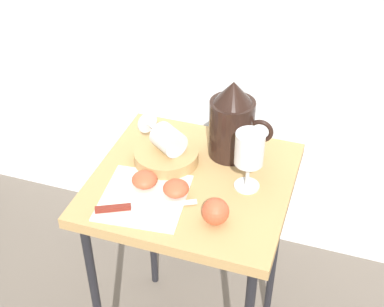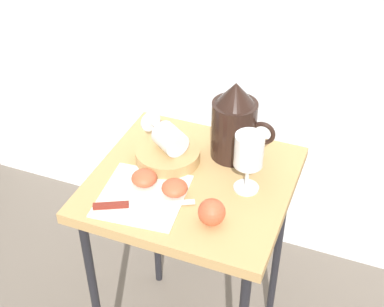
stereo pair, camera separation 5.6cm
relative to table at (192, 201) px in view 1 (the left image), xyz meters
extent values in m
cube|color=tan|center=(0.00, 0.00, 0.06)|extent=(0.50, 0.48, 0.03)
cylinder|color=black|center=(-0.21, 0.20, -0.29)|extent=(0.02, 0.02, 0.67)
cylinder|color=black|center=(0.21, 0.20, -0.29)|extent=(0.02, 0.02, 0.67)
cube|color=silver|center=(-0.09, -0.11, 0.08)|extent=(0.22, 0.23, 0.00)
cylinder|color=tan|center=(-0.09, 0.05, 0.09)|extent=(0.17, 0.17, 0.03)
cylinder|color=black|center=(0.06, 0.14, 0.16)|extent=(0.12, 0.12, 0.16)
cylinder|color=#B23819|center=(0.06, 0.14, 0.13)|extent=(0.11, 0.11, 0.09)
cone|color=black|center=(0.06, 0.14, 0.27)|extent=(0.10, 0.10, 0.06)
torus|color=black|center=(0.14, 0.14, 0.17)|extent=(0.07, 0.01, 0.07)
cylinder|color=silver|center=(0.14, 0.01, 0.08)|extent=(0.06, 0.06, 0.00)
cylinder|color=silver|center=(0.14, 0.01, 0.12)|extent=(0.01, 0.01, 0.07)
cylinder|color=silver|center=(0.14, 0.01, 0.20)|extent=(0.07, 0.07, 0.09)
cylinder|color=#B23819|center=(0.14, 0.01, 0.18)|extent=(0.06, 0.06, 0.04)
cylinder|color=silver|center=(-0.08, 0.05, 0.15)|extent=(0.10, 0.10, 0.07)
cylinder|color=silver|center=(-0.14, 0.09, 0.15)|extent=(0.06, 0.04, 0.01)
cylinder|color=silver|center=(-0.16, 0.11, 0.15)|extent=(0.04, 0.05, 0.06)
ellipsoid|color=#C15133|center=(-0.10, -0.07, 0.10)|extent=(0.06, 0.06, 0.04)
ellipsoid|color=#C15133|center=(-0.02, -0.07, 0.10)|extent=(0.06, 0.06, 0.04)
sphere|color=#C15133|center=(0.10, -0.13, 0.11)|extent=(0.06, 0.06, 0.06)
cube|color=silver|center=(-0.03, -0.12, 0.08)|extent=(0.15, 0.09, 0.00)
cube|color=maroon|center=(-0.14, -0.18, 0.09)|extent=(0.08, 0.05, 0.01)
camera|label=1|loc=(0.33, -1.01, 0.96)|focal=50.27mm
camera|label=2|loc=(0.39, -0.99, 0.96)|focal=50.27mm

